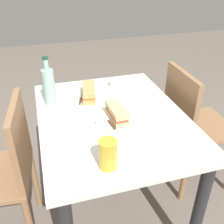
{
  "coord_description": "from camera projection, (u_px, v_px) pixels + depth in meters",
  "views": [
    {
      "loc": [
        -1.14,
        0.34,
        1.46
      ],
      "look_at": [
        0.0,
        0.0,
        0.75
      ],
      "focal_mm": 42.03,
      "sensor_mm": 36.0,
      "label": 1
    }
  ],
  "objects": [
    {
      "name": "olive_bowl",
      "position": [
        117.0,
        83.0,
        1.72
      ],
      "size": [
        0.1,
        0.1,
        0.03
      ],
      "primitive_type": "cylinder",
      "color": "silver",
      "rests_on": "dining_table"
    },
    {
      "name": "knife_far",
      "position": [
        108.0,
        121.0,
        1.32
      ],
      "size": [
        0.18,
        0.03,
        0.01
      ],
      "color": "silver",
      "rests_on": "plate_far"
    },
    {
      "name": "beer_glass",
      "position": [
        108.0,
        154.0,
        1.03
      ],
      "size": [
        0.08,
        0.08,
        0.13
      ],
      "primitive_type": "cylinder",
      "color": "gold",
      "rests_on": "dining_table"
    },
    {
      "name": "ground_plane",
      "position": [
        112.0,
        207.0,
        1.78
      ],
      "size": [
        8.0,
        8.0,
        0.0
      ],
      "primitive_type": "plane",
      "color": "#6B6056"
    },
    {
      "name": "water_bottle",
      "position": [
        49.0,
        86.0,
        1.46
      ],
      "size": [
        0.07,
        0.07,
        0.28
      ],
      "color": "#99C6B7",
      "rests_on": "dining_table"
    },
    {
      "name": "knife_near",
      "position": [
        81.0,
        98.0,
        1.53
      ],
      "size": [
        0.18,
        0.06,
        0.01
      ],
      "color": "silver",
      "rests_on": "plate_near"
    },
    {
      "name": "plate_near",
      "position": [
        89.0,
        98.0,
        1.55
      ],
      "size": [
        0.22,
        0.22,
        0.01
      ],
      "primitive_type": "cylinder",
      "color": "white",
      "rests_on": "dining_table"
    },
    {
      "name": "dining_table",
      "position": [
        112.0,
        134.0,
        1.47
      ],
      "size": [
        0.99,
        0.77,
        0.73
      ],
      "color": "silver",
      "rests_on": "ground"
    },
    {
      "name": "paper_napkin",
      "position": [
        136.0,
        91.0,
        1.64
      ],
      "size": [
        0.16,
        0.16,
        0.0
      ],
      "primitive_type": "cube",
      "rotation": [
        0.0,
        0.0,
        -0.13
      ],
      "color": "white",
      "rests_on": "dining_table"
    },
    {
      "name": "baguette_sandwich_far",
      "position": [
        117.0,
        113.0,
        1.32
      ],
      "size": [
        0.18,
        0.08,
        0.07
      ],
      "color": "#DBB77A",
      "rests_on": "plate_far"
    },
    {
      "name": "plate_far",
      "position": [
        117.0,
        120.0,
        1.35
      ],
      "size": [
        0.22,
        0.22,
        0.01
      ],
      "primitive_type": "cylinder",
      "color": "white",
      "rests_on": "dining_table"
    },
    {
      "name": "chair_near",
      "position": [
        191.0,
        123.0,
        1.75
      ],
      "size": [
        0.41,
        0.41,
        0.88
      ],
      "color": "#936B47",
      "rests_on": "ground"
    },
    {
      "name": "chair_far",
      "position": [
        6.0,
        169.0,
        1.37
      ],
      "size": [
        0.44,
        0.44,
        0.88
      ],
      "color": "#936B47",
      "rests_on": "ground"
    },
    {
      "name": "baguette_sandwich_near",
      "position": [
        89.0,
        92.0,
        1.53
      ],
      "size": [
        0.21,
        0.11,
        0.07
      ],
      "color": "tan",
      "rests_on": "plate_near"
    }
  ]
}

